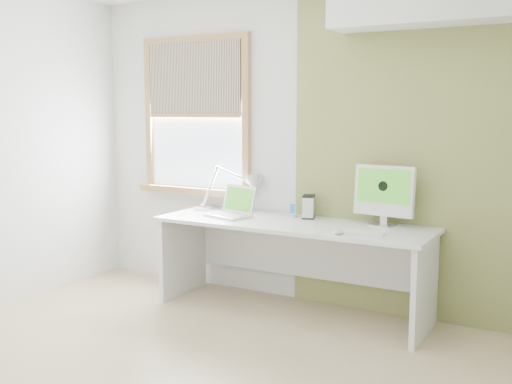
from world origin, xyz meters
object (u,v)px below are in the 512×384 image
Objects in this scene: external_drive at (309,207)px; imac at (384,192)px; desk at (295,245)px; laptop at (233,209)px; desk_lamp at (245,188)px.

imac reaches higher than external_drive.
desk is 5.30× the size of laptop.
laptop is 2.20× the size of external_drive.
imac reaches higher than laptop.
external_drive is 0.40× the size of imac.
desk_lamp is (-0.57, 0.19, 0.40)m from desk.
imac is (1.22, 0.20, 0.20)m from laptop.
imac is (0.63, -0.01, 0.16)m from external_drive.
external_drive is at bearing -1.59° from desk_lamp.
imac is at bearing -1.43° from desk_lamp.
desk_lamp is 1.72× the size of laptop.
laptop is 0.88× the size of imac.
imac reaches higher than desk.
laptop is at bearing -84.47° from desk_lamp.
desk is 0.73m from desk_lamp.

